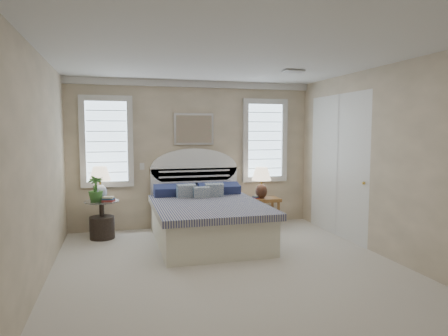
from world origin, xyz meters
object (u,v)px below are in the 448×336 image
nightstand_right (265,205)px  lamp_left (100,179)px  side_table_left (102,215)px  floor_pot (102,228)px  bed (206,217)px  lamp_right (261,179)px

nightstand_right → lamp_left: lamp_left is taller
side_table_left → floor_pot: side_table_left is taller
side_table_left → nightstand_right: side_table_left is taller
lamp_left → nightstand_right: bearing=0.5°
floor_pot → bed: bearing=-18.6°
bed → side_table_left: bearing=160.3°
bed → side_table_left: bed is taller
bed → lamp_left: bed is taller
side_table_left → floor_pot: (-0.00, -0.04, -0.20)m
nightstand_right → floor_pot: nightstand_right is taller
side_table_left → lamp_left: lamp_left is taller
floor_pot → lamp_left: size_ratio=0.71×
side_table_left → bed: bearing=-19.7°
floor_pot → lamp_right: (2.86, 0.13, 0.70)m
nightstand_right → lamp_right: 0.51m
lamp_left → lamp_right: (2.88, 0.01, -0.09)m
lamp_right → side_table_left: bearing=-178.2°
nightstand_right → lamp_right: (-0.09, -0.01, 0.50)m
bed → floor_pot: size_ratio=5.61×
side_table_left → lamp_left: size_ratio=1.10×
lamp_left → lamp_right: bearing=0.3°
side_table_left → nightstand_right: 2.95m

